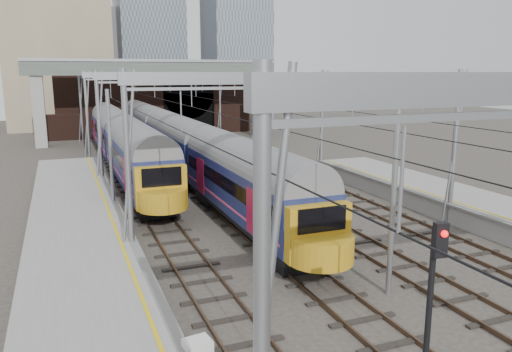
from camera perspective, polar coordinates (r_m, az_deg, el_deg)
name	(u,v)px	position (r m, az deg, el deg)	size (l,w,h in m)	color
ground	(425,319)	(17.71, 18.79, -15.19)	(160.00, 160.00, 0.00)	#38332D
platform_left	(90,325)	(16.09, -18.39, -15.82)	(4.32, 55.00, 1.12)	gray
tracks	(256,206)	(29.89, 0.00, -3.39)	(14.40, 80.00, 0.22)	#4C3828
overhead_line	(222,91)	(34.98, -3.96, 9.67)	(16.80, 80.00, 8.00)	gray
retaining_wall	(159,100)	(64.97, -10.99, 8.48)	(28.00, 2.75, 9.00)	#311B15
overbridge	(156,77)	(58.80, -11.37, 11.00)	(28.00, 3.00, 9.25)	gray
city_skyline	(142,12)	(83.89, -12.90, 17.84)	(37.50, 27.50, 60.00)	tan
train_main	(161,133)	(46.82, -10.86, 4.88)	(2.63, 60.89, 4.58)	black
train_second	(123,142)	(40.96, -14.95, 3.80)	(2.72, 31.52, 4.71)	black
signal_near_left	(433,288)	(12.67, 19.55, -12.02)	(0.34, 0.46, 4.52)	black
equip_cover_a	(303,245)	(23.22, 5.34, -7.89)	(0.86, 0.61, 0.10)	blue
equip_cover_b	(314,239)	(24.04, 6.66, -7.20)	(0.95, 0.67, 0.11)	blue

